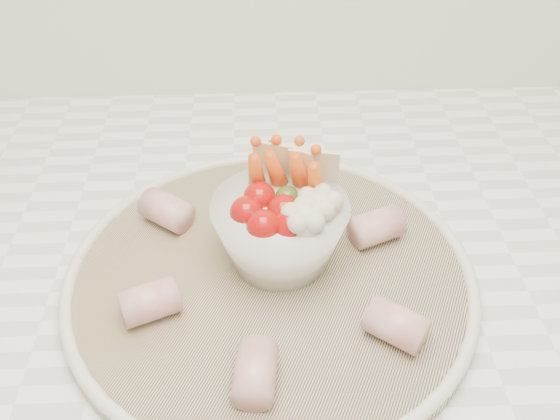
{
  "coord_description": "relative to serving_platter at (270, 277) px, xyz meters",
  "views": [
    {
      "loc": [
        -0.14,
        0.97,
        1.36
      ],
      "look_at": [
        -0.12,
        1.4,
        1.0
      ],
      "focal_mm": 40.0,
      "sensor_mm": 36.0,
      "label": 1
    }
  ],
  "objects": [
    {
      "name": "veggie_bowl",
      "position": [
        0.01,
        0.02,
        0.05
      ],
      "size": [
        0.13,
        0.13,
        0.11
      ],
      "color": "white",
      "rests_on": "serving_platter"
    },
    {
      "name": "serving_platter",
      "position": [
        0.0,
        0.0,
        0.0
      ],
      "size": [
        0.51,
        0.51,
        0.02
      ],
      "color": "navy",
      "rests_on": "kitchen_counter"
    },
    {
      "name": "cured_meat_rolls",
      "position": [
        0.0,
        0.0,
        0.02
      ],
      "size": [
        0.27,
        0.3,
        0.03
      ],
      "color": "#BF575D",
      "rests_on": "serving_platter"
    }
  ]
}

